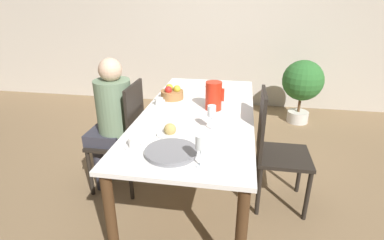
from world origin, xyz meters
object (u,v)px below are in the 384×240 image
object	(u,v)px
wine_glass_water	(212,112)
potted_plant	(302,83)
red_pitcher	(214,96)
serving_tray	(171,152)
bread_plate	(170,131)
person_seated	(111,114)
wine_glass_juice	(201,144)
teacup_near_person	(135,143)
chair_person_side	(124,135)
fruit_bowl	(172,93)
chair_opposite	(274,148)
teacup_across	(159,102)

from	to	relation	value
wine_glass_water	potted_plant	distance (m)	2.34
red_pitcher	serving_tray	bearing A→B (deg)	-102.05
bread_plate	person_seated	bearing A→B (deg)	148.60
person_seated	potted_plant	xyz separation A→B (m)	(1.89, 1.84, -0.15)
wine_glass_juice	serving_tray	xyz separation A→B (m)	(-0.20, 0.11, -0.13)
red_pitcher	wine_glass_juice	bearing A→B (deg)	-88.60
red_pitcher	potted_plant	size ratio (longest dim) A/B	0.28
wine_glass_water	teacup_near_person	distance (m)	0.59
teacup_near_person	serving_tray	bearing A→B (deg)	-11.13
teacup_near_person	person_seated	bearing A→B (deg)	125.64
chair_person_side	bread_plate	size ratio (longest dim) A/B	5.07
wine_glass_juice	potted_plant	size ratio (longest dim) A/B	0.23
bread_plate	wine_glass_water	bearing A→B (deg)	24.51
red_pitcher	wine_glass_juice	world-z (taller)	red_pitcher
chair_person_side	fruit_bowl	xyz separation A→B (m)	(0.35, 0.39, 0.28)
red_pitcher	wine_glass_water	bearing A→B (deg)	-86.12
chair_person_side	chair_opposite	xyz separation A→B (m)	(1.28, -0.02, 0.00)
wine_glass_juice	person_seated	bearing A→B (deg)	139.42
person_seated	chair_opposite	bearing A→B (deg)	-90.64
teacup_across	potted_plant	xyz separation A→B (m)	(1.51, 1.65, -0.22)
person_seated	serving_tray	bearing A→B (deg)	-133.45
chair_person_side	bread_plate	distance (m)	0.68
chair_opposite	serving_tray	size ratio (longest dim) A/B	3.00
chair_person_side	bread_plate	world-z (taller)	chair_person_side
wine_glass_juice	teacup_near_person	bearing A→B (deg)	160.67
teacup_across	red_pitcher	bearing A→B (deg)	-0.96
bread_plate	potted_plant	bearing A→B (deg)	59.97
serving_tray	teacup_near_person	bearing A→B (deg)	168.87
wine_glass_water	red_pitcher	bearing A→B (deg)	93.88
potted_plant	fruit_bowl	bearing A→B (deg)	-134.97
chair_person_side	bread_plate	bearing A→B (deg)	-126.06
person_seated	bread_plate	xyz separation A→B (m)	(0.61, -0.37, 0.06)
bread_plate	wine_glass_juice	bearing A→B (deg)	-54.60
teacup_near_person	fruit_bowl	world-z (taller)	fruit_bowl
chair_opposite	red_pitcher	size ratio (longest dim) A/B	4.09
chair_person_side	teacup_near_person	distance (m)	0.73
person_seated	potted_plant	size ratio (longest dim) A/B	1.38
chair_opposite	teacup_across	xyz separation A→B (m)	(-1.00, 0.21, 0.26)
chair_person_side	person_seated	bearing A→B (deg)	92.04
teacup_across	person_seated	bearing A→B (deg)	-152.83
teacup_near_person	bread_plate	size ratio (longest dim) A/B	0.67
chair_opposite	bread_plate	distance (m)	0.88
chair_person_side	chair_opposite	size ratio (longest dim) A/B	1.00
teacup_across	serving_tray	bearing A→B (deg)	-69.83
wine_glass_water	potted_plant	size ratio (longest dim) A/B	0.22
wine_glass_water	wine_glass_juice	size ratio (longest dim) A/B	0.96
serving_tray	fruit_bowl	distance (m)	1.07
person_seated	wine_glass_juice	world-z (taller)	person_seated
chair_person_side	wine_glass_water	distance (m)	0.91
serving_tray	person_seated	bearing A→B (deg)	136.55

